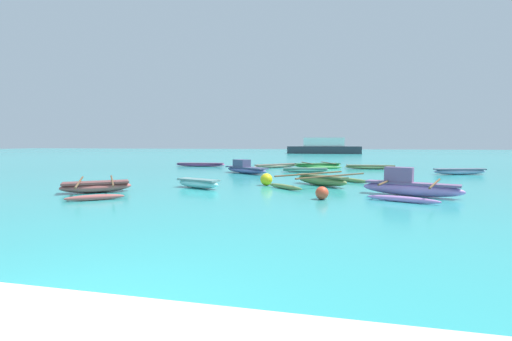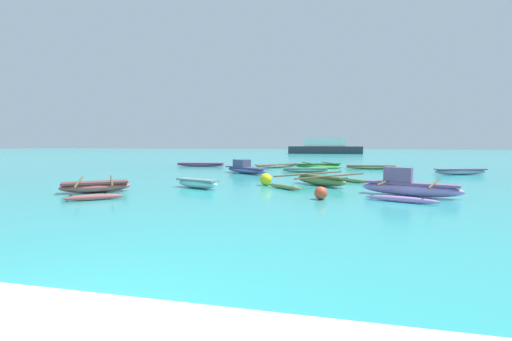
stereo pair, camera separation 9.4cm
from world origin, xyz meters
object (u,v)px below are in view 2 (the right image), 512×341
Objects in this scene: moored_boat_5 at (321,180)px; moored_boat_6 at (201,164)px; moored_boat_3 at (371,167)px; mooring_buoy_0 at (266,179)px; moored_boat_0 at (198,183)px; moored_boat_1 at (306,170)px; moored_boat_9 at (318,165)px; moored_boat_8 at (245,169)px; moored_boat_4 at (408,187)px; moored_boat_10 at (460,171)px; distant_ferry at (325,147)px; moored_boat_2 at (96,187)px; mooring_buoy_1 at (321,193)px; moored_boat_7 at (277,166)px.

moored_boat_5 is 1.14× the size of moored_boat_6.
mooring_buoy_0 is (-5.77, -11.65, 0.10)m from moored_boat_3.
moored_boat_0 is 0.47× the size of moored_boat_5.
moored_boat_9 is (0.63, 4.69, 0.02)m from moored_boat_1.
moored_boat_6 is 1.22× the size of moored_boat_8.
moored_boat_4 is at bearing -94.13° from moored_boat_3.
moored_boat_10 is at bearing 83.99° from moored_boat_4.
moored_boat_9 is (-3.94, 0.86, 0.01)m from moored_boat_3.
moored_boat_5 is (1.25, -7.26, 0.08)m from moored_boat_1.
moored_boat_1 is (3.89, 9.38, -0.06)m from moored_boat_0.
moored_boat_0 is 0.53× the size of moored_boat_6.
moored_boat_4 is at bearing -85.57° from distant_ferry.
moored_boat_0 reaches higher than moored_boat_1.
distant_ferry reaches higher than moored_boat_9.
mooring_buoy_0 reaches higher than moored_boat_3.
mooring_buoy_0 reaches higher than moored_boat_6.
moored_boat_1 is 0.86× the size of moored_boat_3.
distant_ferry is at bearing 79.61° from moored_boat_1.
moored_boat_6 is at bearing 163.36° from moored_boat_9.
moored_boat_2 reaches higher than mooring_buoy_1.
moored_boat_4 is 54.64m from distant_ferry.
moored_boat_5 reaches higher than moored_boat_0.
moored_boat_2 is 8.68m from mooring_buoy_1.
moored_boat_8 is 46.66m from distant_ferry.
moored_boat_1 is at bearing 135.35° from moored_boat_4.
moored_boat_6 is at bearing -102.92° from distant_ferry.
distant_ferry is at bearing 46.20° from moored_boat_2.
mooring_buoy_1 reaches higher than moored_boat_6.
moored_boat_3 is 41.12m from distant_ferry.
moored_boat_7 is at bearing 176.44° from moored_boat_3.
moored_boat_7 is 7.58× the size of mooring_buoy_1.
moored_boat_5 is (5.13, 2.12, 0.02)m from moored_boat_0.
mooring_buoy_0 is at bearing -120.12° from moored_boat_3.
moored_boat_3 is at bearing 78.14° from mooring_buoy_1.
moored_boat_4 is 11.08m from moored_boat_10.
moored_boat_4 is 7.23× the size of mooring_buoy_0.
moored_boat_9 is (-0.62, 11.95, -0.06)m from moored_boat_5.
moored_boat_7 is (4.71, 15.28, -0.06)m from moored_boat_2.
moored_boat_0 is at bearing 160.08° from mooring_buoy_1.
moored_boat_8 is at bearing -164.51° from moored_boat_1.
moored_boat_2 reaches higher than moored_boat_3.
moored_boat_10 is (18.53, -3.83, 0.04)m from moored_boat_6.
moored_boat_7 is (-7.06, 13.56, -0.17)m from moored_boat_4.
moored_boat_8 is 10.81m from mooring_buoy_1.
moored_boat_10 reaches higher than moored_boat_3.
moored_boat_4 reaches higher than moored_boat_10.
moored_boat_1 is 7.27× the size of mooring_buoy_1.
mooring_buoy_0 is at bearing -32.03° from moored_boat_8.
moored_boat_10 is 0.24× the size of distant_ferry.
moored_boat_2 is 11.90m from moored_boat_4.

